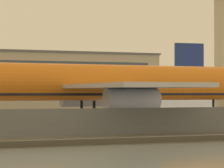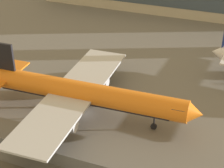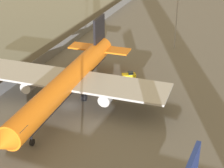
% 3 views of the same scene
% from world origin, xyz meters
% --- Properties ---
extents(ground_plane, '(500.00, 500.00, 0.00)m').
position_xyz_m(ground_plane, '(0.00, 0.00, 0.00)').
color(ground_plane, '#66635E').
extents(shoreline_seawall, '(320.00, 3.00, 0.50)m').
position_xyz_m(shoreline_seawall, '(0.00, -20.50, 0.25)').
color(shoreline_seawall, '#474238').
rests_on(shoreline_seawall, ground).
extents(perimeter_fence, '(280.00, 0.10, 2.74)m').
position_xyz_m(perimeter_fence, '(0.00, -16.00, 1.37)').
color(perimeter_fence, slate).
rests_on(perimeter_fence, ground).
extents(cargo_jet_orange, '(47.93, 41.12, 13.71)m').
position_xyz_m(cargo_jet_orange, '(-0.75, -0.35, 5.23)').
color(cargo_jet_orange, orange).
rests_on(cargo_jet_orange, ground).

